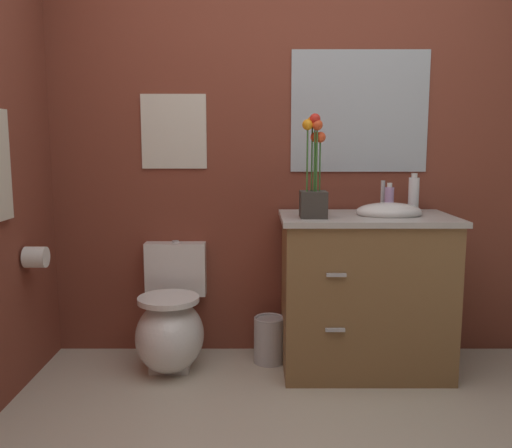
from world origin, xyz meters
The scene contains 10 objects.
wall_back centered at (0.20, 1.55, 1.25)m, with size 4.59×0.05×2.50m, color brown.
toilet centered at (-0.74, 1.25, 0.24)m, with size 0.38×0.59×0.69m.
vanity_cabinet centered at (0.35, 1.22, 0.45)m, with size 0.94×0.56×1.06m.
flower_vase centered at (0.04, 1.13, 1.08)m, with size 0.14×0.14×0.54m.
soap_bottle centered at (0.64, 1.36, 0.98)m, with size 0.06×0.06×0.22m.
lotion_bottle centered at (0.49, 1.32, 0.95)m, with size 0.05×0.05×0.17m.
trash_bin centered at (-0.18, 1.31, 0.14)m, with size 0.18×0.18×0.27m.
wall_poster centered at (-0.74, 1.51, 1.33)m, with size 0.38×0.01×0.43m, color silver.
wall_mirror centered at (0.35, 1.51, 1.45)m, with size 0.80×0.01×0.70m, color #B2BCC6.
toilet_paper_roll centered at (-1.40, 1.05, 0.68)m, with size 0.11×0.11×0.11m, color white.
Camera 1 is at (-0.26, -1.73, 1.26)m, focal length 38.37 mm.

